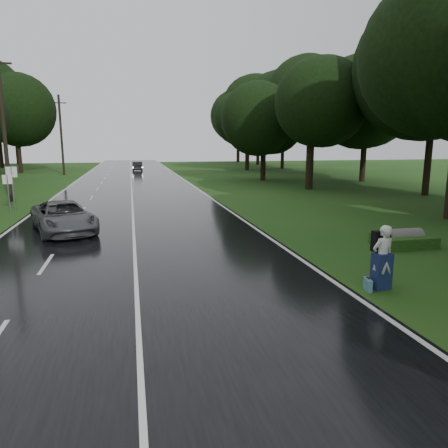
{
  "coord_description": "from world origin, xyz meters",
  "views": [
    {
      "loc": [
        -0.02,
        -12.78,
        4.15
      ],
      "look_at": [
        3.37,
        2.35,
        1.1
      ],
      "focal_mm": 33.26,
      "sensor_mm": 36.0,
      "label": 1
    }
  ],
  "objects": [
    {
      "name": "ground",
      "position": [
        0.0,
        0.0,
        0.0
      ],
      "size": [
        160.0,
        160.0,
        0.0
      ],
      "primitive_type": "plane",
      "color": "#234A15",
      "rests_on": "ground"
    },
    {
      "name": "road",
      "position": [
        0.0,
        20.0,
        0.02
      ],
      "size": [
        12.0,
        140.0,
        0.04
      ],
      "primitive_type": "cube",
      "color": "black",
      "rests_on": "ground"
    },
    {
      "name": "lane_center",
      "position": [
        0.0,
        20.0,
        0.04
      ],
      "size": [
        0.12,
        140.0,
        0.01
      ],
      "primitive_type": "cube",
      "color": "silver",
      "rests_on": "road"
    },
    {
      "name": "grey_car",
      "position": [
        -3.16,
        7.34,
        0.76
      ],
      "size": [
        3.86,
        5.65,
        1.43
      ],
      "primitive_type": "imported",
      "rotation": [
        0.0,
        0.0,
        0.31
      ],
      "color": "#4D4F52",
      "rests_on": "road"
    },
    {
      "name": "far_car",
      "position": [
        0.99,
        50.66,
        0.72
      ],
      "size": [
        1.45,
        4.1,
        1.35
      ],
      "primitive_type": "imported",
      "rotation": [
        0.0,
        0.0,
        3.14
      ],
      "color": "black",
      "rests_on": "road"
    },
    {
      "name": "hitchhiker",
      "position": [
        6.89,
        -2.62,
        0.87
      ],
      "size": [
        0.74,
        0.68,
        1.88
      ],
      "color": "silver",
      "rests_on": "ground"
    },
    {
      "name": "suitcase",
      "position": [
        6.45,
        -2.68,
        0.17
      ],
      "size": [
        0.27,
        0.5,
        0.34
      ],
      "primitive_type": "cube",
      "rotation": [
        0.0,
        0.0,
        6.0
      ],
      "color": "teal",
      "rests_on": "ground"
    },
    {
      "name": "culvert",
      "position": [
        10.73,
        1.68,
        0.0
      ],
      "size": [
        1.45,
        0.73,
        0.73
      ],
      "primitive_type": "cylinder",
      "rotation": [
        0.0,
        1.57,
        0.0
      ],
      "color": "slate",
      "rests_on": "ground"
    },
    {
      "name": "utility_pole_mid",
      "position": [
        -8.5,
        19.38,
        0.0
      ],
      "size": [
        1.8,
        0.28,
        10.48
      ],
      "primitive_type": null,
      "color": "black",
      "rests_on": "ground"
    },
    {
      "name": "utility_pole_far",
      "position": [
        -8.5,
        44.75,
        0.0
      ],
      "size": [
        1.8,
        0.28,
        10.09
      ],
      "primitive_type": null,
      "color": "black",
      "rests_on": "ground"
    },
    {
      "name": "road_sign_a",
      "position": [
        -7.2,
        14.11,
        0.0
      ],
      "size": [
        0.55,
        0.1,
        2.28
      ],
      "primitive_type": null,
      "color": "white",
      "rests_on": "ground"
    },
    {
      "name": "road_sign_b",
      "position": [
        -7.2,
        15.14,
        0.0
      ],
      "size": [
        0.65,
        0.1,
        2.7
      ],
      "primitive_type": null,
      "color": "white",
      "rests_on": "ground"
    },
    {
      "name": "tree_left_f",
      "position": [
        -14.9,
        49.91,
        0.0
      ],
      "size": [
        9.23,
        9.23,
        14.43
      ],
      "primitive_type": null,
      "color": "black",
      "rests_on": "ground"
    },
    {
      "name": "tree_right_c",
      "position": [
        17.11,
        6.61,
        0.0
      ],
      "size": [
        10.37,
        10.37,
        16.2
      ],
      "primitive_type": null,
      "color": "black",
      "rests_on": "ground"
    },
    {
      "name": "tree_right_d",
      "position": [
        15.72,
        22.19,
        0.0
      ],
      "size": [
        8.93,
        8.93,
        13.95
      ],
      "primitive_type": null,
      "color": "black",
      "rests_on": "ground"
    },
    {
      "name": "tree_right_e",
      "position": [
        14.45,
        31.83,
        0.0
      ],
      "size": [
        7.1,
        7.1,
        11.09
      ],
      "primitive_type": null,
      "color": "black",
      "rests_on": "ground"
    },
    {
      "name": "tree_right_f",
      "position": [
        17.41,
        48.82,
        0.0
      ],
      "size": [
        8.91,
        8.91,
        13.93
      ],
      "primitive_type": null,
      "color": "black",
      "rests_on": "ground"
    }
  ]
}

